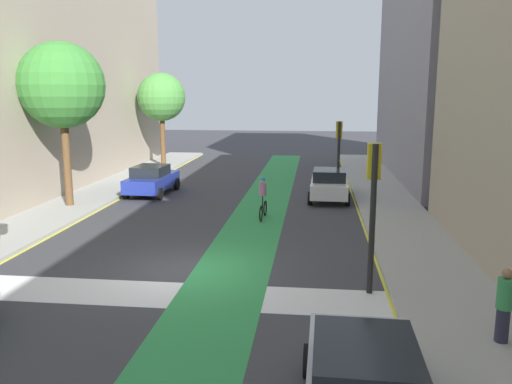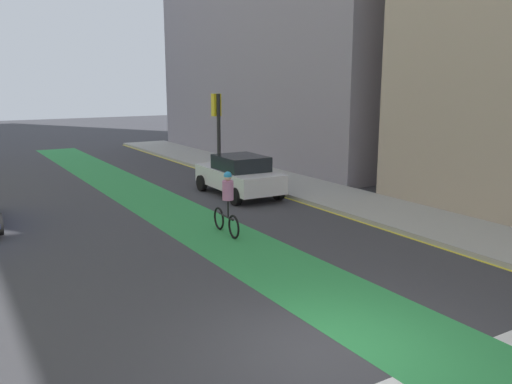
% 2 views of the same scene
% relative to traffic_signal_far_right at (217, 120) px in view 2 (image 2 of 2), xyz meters
% --- Properties ---
extents(ground_plane, '(120.00, 120.00, 0.00)m').
position_rel_traffic_signal_far_right_xyz_m(ground_plane, '(-5.23, -14.17, -2.70)').
color(ground_plane, '#38383D').
extents(bike_lane_paint, '(2.40, 60.00, 0.01)m').
position_rel_traffic_signal_far_right_xyz_m(bike_lane_paint, '(-3.76, -14.17, -2.69)').
color(bike_lane_paint, '#2D8C47').
rests_on(bike_lane_paint, ground_plane).
extents(traffic_signal_far_right, '(0.35, 0.52, 3.83)m').
position_rel_traffic_signal_far_right_xyz_m(traffic_signal_far_right, '(0.00, 0.00, 0.00)').
color(traffic_signal_far_right, black).
rests_on(traffic_signal_far_right, ground_plane).
extents(car_white_right_far, '(2.12, 4.25, 1.57)m').
position_rel_traffic_signal_far_right_xyz_m(car_white_right_far, '(-0.55, -2.85, -1.90)').
color(car_white_right_far, silver).
rests_on(car_white_right_far, ground_plane).
extents(cyclist_in_lane, '(0.32, 1.73, 1.86)m').
position_rel_traffic_signal_far_right_xyz_m(cyclist_in_lane, '(-3.49, -7.35, -1.73)').
color(cyclist_in_lane, black).
rests_on(cyclist_in_lane, ground_plane).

